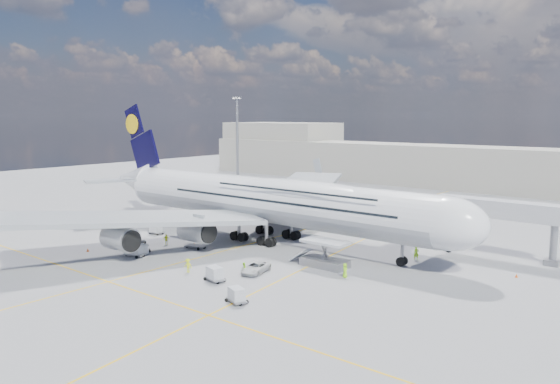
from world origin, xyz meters
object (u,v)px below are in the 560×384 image
Objects in this scene: dolly_back at (117,220)px; cone_wing_right_outer at (88,250)px; dolly_row_c at (196,246)px; crew_wing at (166,240)px; airliner at (266,199)px; crew_van at (345,270)px; dolly_nose_far at (236,295)px; crew_nose at (416,253)px; service_van at (256,268)px; catering_truck_outer at (336,199)px; cargo_loader at (324,258)px; dolly_row_a at (156,229)px; cone_wing_left_inner at (295,223)px; crew_loader at (244,269)px; dolly_row_b at (135,249)px; crew_tug at (188,266)px; cone_tail at (139,221)px; cone_wing_right_inner at (195,245)px; catering_truck_inner at (264,210)px; baggage_tug at (141,247)px; cone_wing_left_outer at (264,210)px; light_mast at (237,144)px; dolly_nose_near at (215,274)px.

cone_wing_right_outer is at bearing -73.67° from dolly_back.
crew_wing is (-5.38, -1.44, 0.51)m from dolly_row_c.
dolly_back reaches higher than dolly_row_c.
airliner is 42.31× the size of crew_van.
crew_nose is (7.36, 29.51, 0.09)m from dolly_nose_far.
dolly_nose_far is at bearing -71.17° from service_van.
catering_truck_outer is 58.46m from cone_wing_right_outer.
cargo_loader is 2.81× the size of dolly_nose_far.
crew_nose reaches higher than dolly_row_c.
cone_wing_left_inner is (13.60, 22.09, -0.62)m from dolly_row_a.
crew_van reaches higher than service_van.
crew_loader is at bearing -37.96° from dolly_back.
dolly_row_b is 12.38m from crew_tug.
crew_loader reaches higher than cone_tail.
cone_tail is at bearing -133.06° from crew_loader.
dolly_back is 23.42m from cone_wing_right_inner.
cone_wing_right_inner is at bearing -60.48° from catering_truck_outer.
dolly_row_c is at bearing -78.27° from catering_truck_inner.
cargo_loader reaches higher than baggage_tug.
service_van reaches higher than cone_wing_left_outer.
cone_wing_left_outer is at bearing 125.70° from catering_truck_inner.
cone_wing_left_inner is 1.20× the size of cone_wing_right_outer.
light_mast is 3.46× the size of catering_truck_outer.
light_mast is 6.73× the size of dolly_back.
crew_nose is 3.13× the size of cone_wing_left_inner.
cone_wing_left_outer is at bearing 86.67° from dolly_row_b.
dolly_row_c is 0.48× the size of catering_truck_inner.
light_mast is 8.95× the size of dolly_row_a.
crew_wing is (-26.81, -5.69, -0.38)m from cargo_loader.
crew_van is (33.82, -22.82, -1.11)m from catering_truck_inner.
dolly_row_b is at bearing -126.42° from dolly_row_c.
airliner is at bearing -48.05° from cone_wing_left_outer.
crew_nose is 1.08× the size of crew_van.
baggage_tug is 5.94× the size of cone_wing_left_outer.
dolly_back is at bearing 176.18° from cone_wing_right_inner.
baggage_tug reaches higher than cone_wing_right_outer.
dolly_nose_far is 30.48m from crew_wing.
dolly_back is at bearing 176.83° from dolly_nose_near.
catering_truck_outer is at bearing 57.21° from cone_wing_left_outer.
dolly_nose_near is 6.03× the size of cone_wing_left_outer.
cone_wing_left_outer is 1.01× the size of cone_tail.
baggage_tug is at bearing 80.77° from crew_van.
crew_nose is 1.07× the size of crew_tug.
airliner reaches higher than dolly_nose_far.
dolly_row_b is 9.62m from dolly_row_c.
catering_truck_inner reaches higher than dolly_row_a.
cone_wing_right_inner is 1.10× the size of cone_wing_right_outer.
cone_wing_left_outer is at bearing -167.40° from crew_loader.
crew_wing is 32.06m from crew_van.
catering_truck_inner is 12.64× the size of cone_wing_right_inner.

